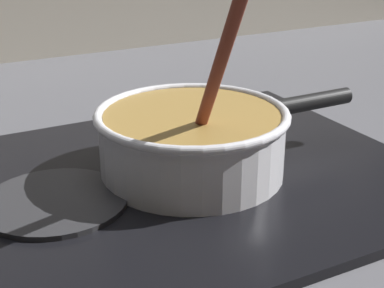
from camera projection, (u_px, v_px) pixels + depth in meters
name	position (u px, v px, depth m)	size (l,w,h in m)	color
ground	(190.00, 231.00, 0.66)	(2.40, 1.60, 0.04)	#4C4C51
hob_plate	(192.00, 177.00, 0.73)	(0.56, 0.48, 0.01)	black
burner_ring	(192.00, 170.00, 0.73)	(0.17, 0.17, 0.01)	#592D0C
spare_burner	(55.00, 201.00, 0.65)	(0.16, 0.16, 0.01)	#262628
cooking_pan	(193.00, 140.00, 0.71)	(0.36, 0.26, 0.26)	silver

